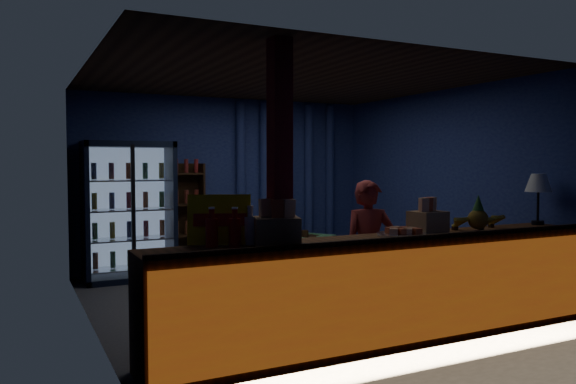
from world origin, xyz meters
The scene contains 19 objects.
ground centered at (0.00, 0.00, 0.00)m, with size 4.60×4.60×0.00m, color #515154.
room_walls centered at (0.00, 0.00, 1.57)m, with size 4.60×4.60×4.60m.
counter centered at (0.00, -1.91, 0.48)m, with size 4.40×0.57×0.99m.
support_post centered at (-1.05, -1.90, 1.30)m, with size 0.16×0.16×2.60m, color maroon.
beverage_cooler centered at (-1.55, 1.92, 0.93)m, with size 1.20×0.62×1.90m.
bottle_shelf centered at (-0.70, 2.06, 0.79)m, with size 0.50×0.28×1.60m.
curtain_folds centered at (1.00, 2.14, 1.30)m, with size 1.74×0.14×2.50m.
framed_picture centered at (0.85, 2.10, 1.75)m, with size 0.36×0.04×0.28m.
shopkeeper centered at (0.21, -1.33, 0.72)m, with size 0.52×0.34×1.44m, color maroon.
green_chair centered at (1.03, 1.40, 0.27)m, with size 0.58×0.59×0.54m, color #5EBD70.
side_table centered at (0.92, 1.36, 0.26)m, with size 0.62×0.50×0.61m.
yellow_sign centered at (-1.49, -1.68, 1.15)m, with size 0.51×0.28×0.40m.
soda_bottles centered at (-1.42, -1.82, 1.08)m, with size 0.42×0.18×0.32m.
snack_box_left centered at (-1.09, -1.93, 1.08)m, with size 0.42×0.38×0.37m.
snack_box_centre centered at (0.54, -1.82, 1.07)m, with size 0.34×0.29×0.33m.
pastry_tray centered at (0.17, -1.92, 0.98)m, with size 0.47×0.47×0.08m.
banana_bunches centered at (1.17, -1.83, 1.03)m, with size 0.70×0.28×0.15m.
table_lamp centered at (2.05, -1.80, 1.38)m, with size 0.28×0.28×0.54m.
pineapple centered at (1.09, -1.90, 1.09)m, with size 0.20×0.20×0.34m.
Camera 1 is at (-2.98, -5.96, 1.61)m, focal length 35.00 mm.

